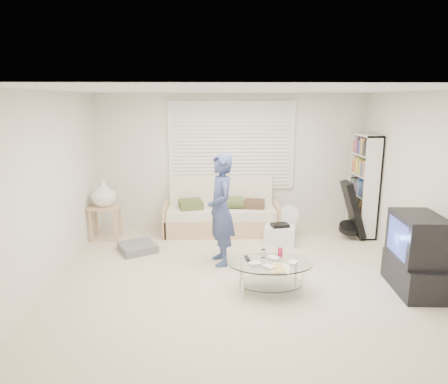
{
  "coord_description": "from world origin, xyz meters",
  "views": [
    {
      "loc": [
        -0.35,
        -5.15,
        2.38
      ],
      "look_at": [
        -0.19,
        0.3,
        1.12
      ],
      "focal_mm": 32.0,
      "sensor_mm": 36.0,
      "label": 1
    }
  ],
  "objects_px": {
    "bookshelf": "(363,185)",
    "tv_unit": "(416,254)",
    "futon_sofa": "(221,214)",
    "coffee_table": "(271,268)"
  },
  "relations": [
    {
      "from": "bookshelf",
      "to": "tv_unit",
      "type": "relative_size",
      "value": 1.81
    },
    {
      "from": "futon_sofa",
      "to": "bookshelf",
      "type": "relative_size",
      "value": 1.14
    },
    {
      "from": "futon_sofa",
      "to": "bookshelf",
      "type": "distance_m",
      "value": 2.59
    },
    {
      "from": "futon_sofa",
      "to": "bookshelf",
      "type": "height_order",
      "value": "bookshelf"
    },
    {
      "from": "futon_sofa",
      "to": "tv_unit",
      "type": "bearing_deg",
      "value": -44.86
    },
    {
      "from": "bookshelf",
      "to": "coffee_table",
      "type": "relative_size",
      "value": 1.69
    },
    {
      "from": "coffee_table",
      "to": "futon_sofa",
      "type": "bearing_deg",
      "value": 103.43
    },
    {
      "from": "bookshelf",
      "to": "coffee_table",
      "type": "height_order",
      "value": "bookshelf"
    },
    {
      "from": "futon_sofa",
      "to": "tv_unit",
      "type": "relative_size",
      "value": 2.07
    },
    {
      "from": "bookshelf",
      "to": "tv_unit",
      "type": "bearing_deg",
      "value": -93.25
    }
  ]
}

